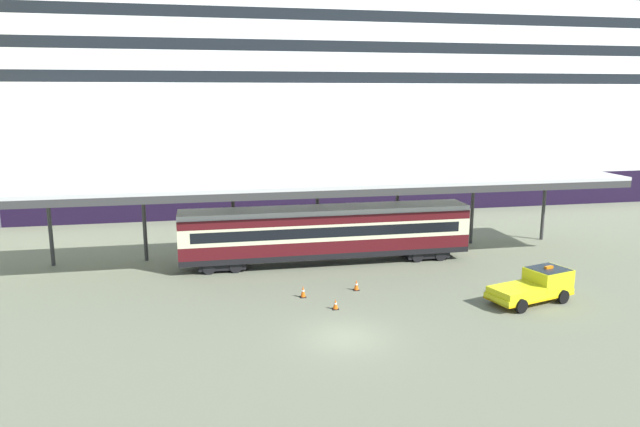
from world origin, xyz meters
The scene contains 8 objects.
ground_plane centered at (0.00, 0.00, 0.00)m, with size 400.00×400.00×0.00m, color #676C56.
cruise_ship centered at (18.90, 43.65, 13.45)m, with size 166.41×26.89×40.58m.
platform_canopy centered at (1.79, 13.59, 5.73)m, with size 44.89×6.31×6.00m.
train_carriage centered at (1.79, 13.15, 2.30)m, with size 20.72×2.81×4.11m.
service_truck centered at (12.24, 2.90, 0.99)m, with size 5.55×3.36×2.02m.
traffic_cone_near centered at (2.38, 6.89, 0.34)m, with size 0.36×0.36×0.68m.
traffic_cone_mid centered at (-1.10, 6.28, 0.36)m, with size 0.36×0.36×0.73m.
traffic_cone_far centered at (0.37, 3.95, 0.29)m, with size 0.36×0.36×0.60m.
Camera 1 is at (-6.71, -26.64, 11.98)m, focal length 32.74 mm.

